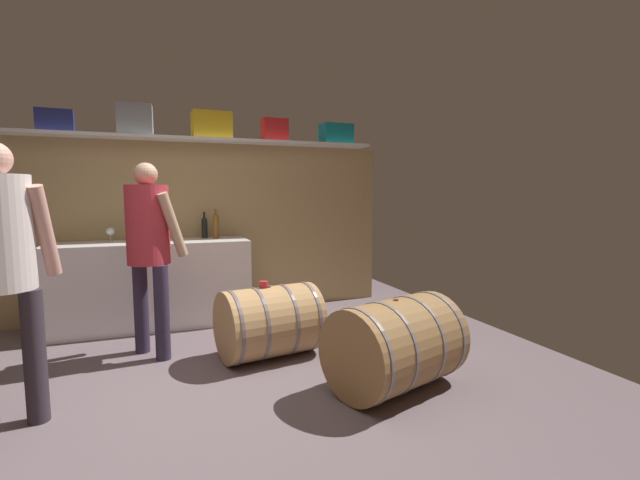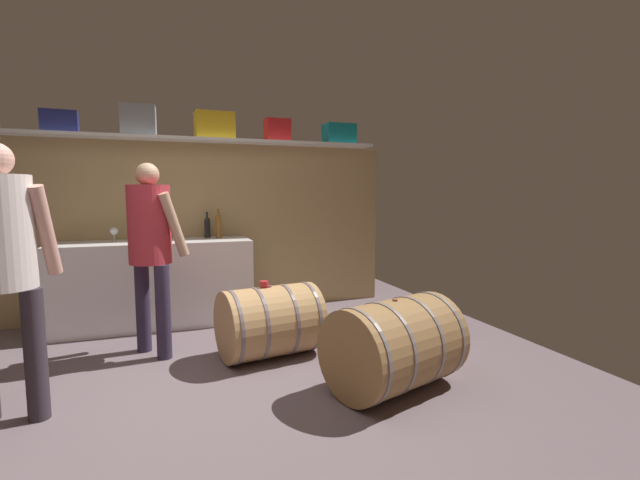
{
  "view_description": "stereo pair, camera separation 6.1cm",
  "coord_description": "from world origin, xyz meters",
  "px_view_note": "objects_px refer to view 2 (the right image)",
  "views": [
    {
      "loc": [
        -0.21,
        -2.9,
        1.4
      ],
      "look_at": [
        1.01,
        0.37,
        1.03
      ],
      "focal_mm": 24.54,
      "sensor_mm": 36.0,
      "label": 1
    },
    {
      "loc": [
        -0.15,
        -2.92,
        1.4
      ],
      "look_at": [
        1.01,
        0.37,
        1.03
      ],
      "focal_mm": 24.54,
      "sensor_mm": 36.0,
      "label": 2
    }
  ],
  "objects_px": {
    "red_funnel": "(161,235)",
    "toolcase_navy": "(60,122)",
    "wine_bottle_green": "(140,227)",
    "wine_bottle_amber": "(219,225)",
    "wine_barrel_near": "(270,321)",
    "visitor_tasting": "(3,253)",
    "toolcase_yellow": "(215,126)",
    "wine_glass": "(114,232)",
    "tasting_cup": "(264,284)",
    "toolcase_grey": "(139,121)",
    "toolcase_teal": "(339,134)",
    "toolcase_red": "(277,130)",
    "work_cabinet": "(156,283)",
    "winemaker_pouring": "(151,239)",
    "wine_bottle_dark": "(207,227)",
    "wine_barrel_far": "(394,345)"
  },
  "relations": [
    {
      "from": "toolcase_yellow",
      "to": "red_funnel",
      "type": "height_order",
      "value": "toolcase_yellow"
    },
    {
      "from": "red_funnel",
      "to": "toolcase_red",
      "type": "bearing_deg",
      "value": 10.79
    },
    {
      "from": "work_cabinet",
      "to": "wine_barrel_far",
      "type": "relative_size",
      "value": 1.89
    },
    {
      "from": "wine_bottle_amber",
      "to": "wine_bottle_dark",
      "type": "relative_size",
      "value": 1.11
    },
    {
      "from": "toolcase_grey",
      "to": "wine_bottle_green",
      "type": "relative_size",
      "value": 1.13
    },
    {
      "from": "wine_bottle_amber",
      "to": "work_cabinet",
      "type": "bearing_deg",
      "value": -171.91
    },
    {
      "from": "wine_barrel_near",
      "to": "wine_barrel_far",
      "type": "height_order",
      "value": "wine_barrel_far"
    },
    {
      "from": "wine_bottle_green",
      "to": "wine_bottle_amber",
      "type": "bearing_deg",
      "value": -4.12
    },
    {
      "from": "wine_barrel_near",
      "to": "visitor_tasting",
      "type": "distance_m",
      "value": 1.97
    },
    {
      "from": "wine_glass",
      "to": "wine_barrel_far",
      "type": "distance_m",
      "value": 3.17
    },
    {
      "from": "wine_bottle_green",
      "to": "wine_barrel_far",
      "type": "relative_size",
      "value": 0.29
    },
    {
      "from": "wine_bottle_green",
      "to": "wine_glass",
      "type": "height_order",
      "value": "wine_bottle_green"
    },
    {
      "from": "red_funnel",
      "to": "toolcase_navy",
      "type": "bearing_deg",
      "value": 164.6
    },
    {
      "from": "toolcase_navy",
      "to": "wine_barrel_far",
      "type": "height_order",
      "value": "toolcase_navy"
    },
    {
      "from": "toolcase_yellow",
      "to": "tasting_cup",
      "type": "xyz_separation_m",
      "value": [
        0.22,
        -1.53,
        -1.52
      ]
    },
    {
      "from": "toolcase_yellow",
      "to": "winemaker_pouring",
      "type": "bearing_deg",
      "value": -123.22
    },
    {
      "from": "wine_barrel_near",
      "to": "winemaker_pouring",
      "type": "xyz_separation_m",
      "value": [
        -0.95,
        0.38,
        0.71
      ]
    },
    {
      "from": "toolcase_grey",
      "to": "wine_bottle_dark",
      "type": "distance_m",
      "value": 1.34
    },
    {
      "from": "red_funnel",
      "to": "wine_barrel_near",
      "type": "relative_size",
      "value": 0.14
    },
    {
      "from": "toolcase_navy",
      "to": "toolcase_yellow",
      "type": "bearing_deg",
      "value": -4.36
    },
    {
      "from": "wine_bottle_green",
      "to": "toolcase_yellow",
      "type": "bearing_deg",
      "value": 4.93
    },
    {
      "from": "wine_barrel_near",
      "to": "toolcase_red",
      "type": "bearing_deg",
      "value": 63.35
    },
    {
      "from": "tasting_cup",
      "to": "toolcase_grey",
      "type": "bearing_deg",
      "value": 123.31
    },
    {
      "from": "toolcase_navy",
      "to": "toolcase_teal",
      "type": "distance_m",
      "value": 3.04
    },
    {
      "from": "work_cabinet",
      "to": "wine_bottle_dark",
      "type": "xyz_separation_m",
      "value": [
        0.57,
        0.21,
        0.58
      ]
    },
    {
      "from": "toolcase_grey",
      "to": "wine_bottle_green",
      "type": "bearing_deg",
      "value": -106.67
    },
    {
      "from": "toolcase_red",
      "to": "work_cabinet",
      "type": "height_order",
      "value": "toolcase_red"
    },
    {
      "from": "wine_bottle_amber",
      "to": "visitor_tasting",
      "type": "relative_size",
      "value": 0.19
    },
    {
      "from": "wine_barrel_near",
      "to": "tasting_cup",
      "type": "relative_size",
      "value": 12.23
    },
    {
      "from": "wine_barrel_far",
      "to": "winemaker_pouring",
      "type": "bearing_deg",
      "value": 123.18
    },
    {
      "from": "toolcase_grey",
      "to": "toolcase_teal",
      "type": "xyz_separation_m",
      "value": [
        2.3,
        0.0,
        -0.04
      ]
    },
    {
      "from": "toolcase_teal",
      "to": "red_funnel",
      "type": "relative_size",
      "value": 2.95
    },
    {
      "from": "toolcase_navy",
      "to": "toolcase_yellow",
      "type": "height_order",
      "value": "toolcase_yellow"
    },
    {
      "from": "toolcase_navy",
      "to": "toolcase_red",
      "type": "distance_m",
      "value": 2.26
    },
    {
      "from": "toolcase_yellow",
      "to": "wine_glass",
      "type": "bearing_deg",
      "value": -176.41
    },
    {
      "from": "toolcase_grey",
      "to": "toolcase_teal",
      "type": "distance_m",
      "value": 2.3
    },
    {
      "from": "red_funnel",
      "to": "visitor_tasting",
      "type": "xyz_separation_m",
      "value": [
        -0.88,
        -1.79,
        0.08
      ]
    },
    {
      "from": "wine_barrel_near",
      "to": "wine_barrel_far",
      "type": "relative_size",
      "value": 0.86
    },
    {
      "from": "toolcase_grey",
      "to": "wine_bottle_dark",
      "type": "bearing_deg",
      "value": 0.8
    },
    {
      "from": "toolcase_red",
      "to": "winemaker_pouring",
      "type": "distance_m",
      "value": 2.14
    },
    {
      "from": "wine_bottle_dark",
      "to": "visitor_tasting",
      "type": "bearing_deg",
      "value": -124.18
    },
    {
      "from": "toolcase_grey",
      "to": "wine_bottle_dark",
      "type": "relative_size",
      "value": 1.18
    },
    {
      "from": "wine_bottle_amber",
      "to": "wine_barrel_far",
      "type": "distance_m",
      "value": 2.62
    },
    {
      "from": "work_cabinet",
      "to": "winemaker_pouring",
      "type": "distance_m",
      "value": 1.09
    },
    {
      "from": "toolcase_yellow",
      "to": "work_cabinet",
      "type": "distance_m",
      "value": 1.86
    },
    {
      "from": "toolcase_yellow",
      "to": "red_funnel",
      "type": "bearing_deg",
      "value": -160.04
    },
    {
      "from": "work_cabinet",
      "to": "wine_bottle_green",
      "type": "xyz_separation_m",
      "value": [
        -0.14,
        0.16,
        0.59
      ]
    },
    {
      "from": "visitor_tasting",
      "to": "toolcase_teal",
      "type": "bearing_deg",
      "value": 50.84
    },
    {
      "from": "toolcase_red",
      "to": "wine_bottle_dark",
      "type": "xyz_separation_m",
      "value": [
        -0.84,
        -0.02,
        -1.12
      ]
    },
    {
      "from": "toolcase_grey",
      "to": "winemaker_pouring",
      "type": "distance_m",
      "value": 1.64
    }
  ]
}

